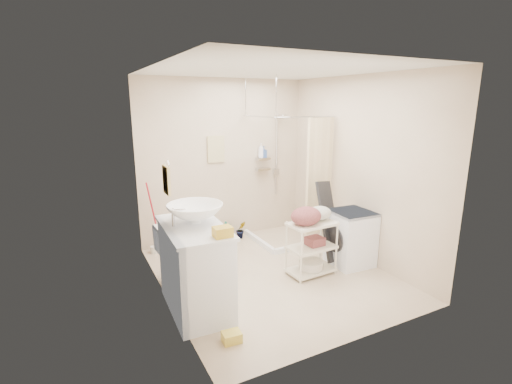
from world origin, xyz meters
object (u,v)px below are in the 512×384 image
(toilet, at_px, (186,251))
(washing_machine, at_px, (351,238))
(laundry_rack, at_px, (312,243))
(vanity, at_px, (195,268))

(toilet, relative_size, washing_machine, 0.97)
(washing_machine, height_order, laundry_rack, laundry_rack)
(washing_machine, bearing_deg, vanity, -173.24)
(vanity, height_order, washing_machine, vanity)
(toilet, bearing_deg, laundry_rack, -115.26)
(washing_machine, xyz_separation_m, laundry_rack, (-0.67, -0.01, 0.04))
(toilet, distance_m, washing_machine, 2.27)
(toilet, relative_size, laundry_rack, 0.87)
(laundry_rack, bearing_deg, vanity, -178.64)
(vanity, relative_size, washing_machine, 1.42)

